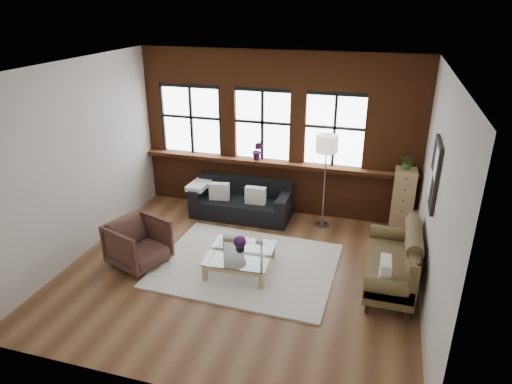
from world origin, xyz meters
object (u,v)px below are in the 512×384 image
(dark_sofa, at_px, (241,200))
(armchair, at_px, (138,244))
(coffee_table, at_px, (240,261))
(floor_lamp, at_px, (325,179))
(vintage_settee, at_px, (391,258))
(drawer_chest, at_px, (403,201))
(vase, at_px, (240,248))

(dark_sofa, xyz_separation_m, armchair, (-1.06, -2.15, 0.03))
(armchair, xyz_separation_m, coffee_table, (1.65, 0.28, -0.22))
(dark_sofa, relative_size, armchair, 2.33)
(armchair, relative_size, floor_lamp, 0.43)
(vintage_settee, height_order, drawer_chest, drawer_chest)
(vintage_settee, bearing_deg, drawer_chest, 85.11)
(coffee_table, xyz_separation_m, floor_lamp, (1.03, 1.93, 0.81))
(dark_sofa, relative_size, vintage_settee, 1.10)
(vintage_settee, height_order, coffee_table, vintage_settee)
(vintage_settee, xyz_separation_m, vase, (-2.30, -0.23, -0.07))
(armchair, bearing_deg, vintage_settee, -63.38)
(armchair, relative_size, drawer_chest, 0.67)
(vase, distance_m, floor_lamp, 2.26)
(dark_sofa, bearing_deg, coffee_table, -72.58)
(dark_sofa, relative_size, coffee_table, 1.93)
(dark_sofa, xyz_separation_m, vintage_settee, (2.88, -1.64, 0.12))
(armchair, bearing_deg, dark_sofa, -6.99)
(vintage_settee, bearing_deg, coffee_table, -174.33)
(coffee_table, bearing_deg, vintage_settee, 5.67)
(vase, height_order, drawer_chest, drawer_chest)
(coffee_table, height_order, floor_lamp, floor_lamp)
(coffee_table, height_order, vase, vase)
(coffee_table, bearing_deg, floor_lamp, 61.90)
(vase, bearing_deg, vintage_settee, 5.67)
(dark_sofa, distance_m, vase, 1.96)
(dark_sofa, height_order, vintage_settee, vintage_settee)
(armchair, xyz_separation_m, vase, (1.65, 0.28, 0.02))
(armchair, bearing_deg, drawer_chest, -40.70)
(floor_lamp, bearing_deg, vintage_settee, -53.29)
(vase, distance_m, drawer_chest, 3.23)
(drawer_chest, bearing_deg, armchair, -149.97)
(armchair, distance_m, floor_lamp, 3.52)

